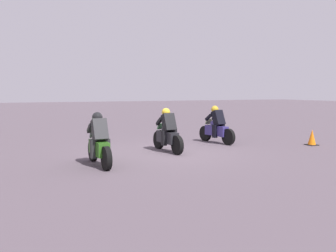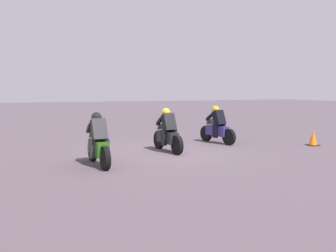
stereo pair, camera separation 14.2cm
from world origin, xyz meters
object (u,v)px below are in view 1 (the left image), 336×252
(rider_lane_c, at_px, (99,144))
(rider_lane_b, at_px, (168,134))
(traffic_cone, at_px, (312,138))
(rider_lane_a, at_px, (217,128))

(rider_lane_c, bearing_deg, rider_lane_b, -66.26)
(rider_lane_c, distance_m, traffic_cone, 8.43)
(rider_lane_a, xyz_separation_m, traffic_cone, (-2.11, -3.02, -0.34))
(rider_lane_b, bearing_deg, rider_lane_c, 112.55)
(rider_lane_b, height_order, rider_lane_c, same)
(rider_lane_a, relative_size, rider_lane_c, 1.00)
(rider_lane_b, relative_size, rider_lane_c, 1.00)
(rider_lane_a, height_order, traffic_cone, rider_lane_a)
(rider_lane_b, distance_m, traffic_cone, 5.80)
(traffic_cone, bearing_deg, rider_lane_b, 79.26)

